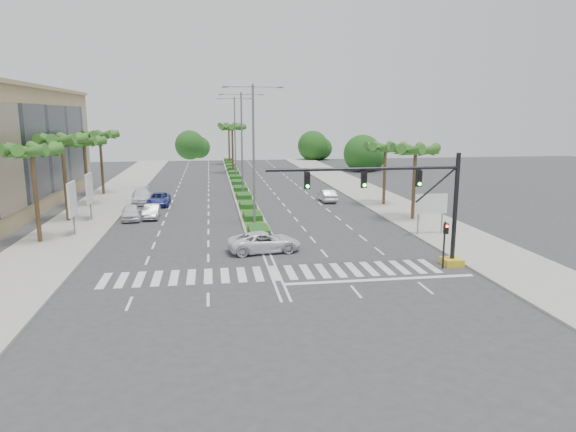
{
  "coord_description": "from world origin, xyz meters",
  "views": [
    {
      "loc": [
        -3.68,
        -29.8,
        9.51
      ],
      "look_at": [
        1.25,
        2.7,
        3.0
      ],
      "focal_mm": 32.0,
      "sensor_mm": 36.0,
      "label": 1
    }
  ],
  "objects_px": {
    "car_parked_a": "(131,212)",
    "car_parked_d": "(142,196)",
    "car_right": "(327,196)",
    "car_parked_c": "(159,199)",
    "car_parked_b": "(152,211)",
    "car_crossing": "(264,242)"
  },
  "relations": [
    {
      "from": "car_parked_c",
      "to": "car_right",
      "type": "bearing_deg",
      "value": -1.32
    },
    {
      "from": "car_parked_a",
      "to": "car_crossing",
      "type": "xyz_separation_m",
      "value": [
        10.95,
        -13.01,
        0.02
      ]
    },
    {
      "from": "car_parked_d",
      "to": "car_crossing",
      "type": "relative_size",
      "value": 1.02
    },
    {
      "from": "car_parked_a",
      "to": "car_parked_c",
      "type": "distance_m",
      "value": 7.72
    },
    {
      "from": "car_crossing",
      "to": "car_parked_d",
      "type": "bearing_deg",
      "value": 18.94
    },
    {
      "from": "car_parked_b",
      "to": "car_crossing",
      "type": "bearing_deg",
      "value": -56.96
    },
    {
      "from": "car_parked_d",
      "to": "car_crossing",
      "type": "bearing_deg",
      "value": -71.39
    },
    {
      "from": "car_parked_b",
      "to": "car_crossing",
      "type": "distance_m",
      "value": 16.35
    },
    {
      "from": "car_parked_d",
      "to": "car_right",
      "type": "relative_size",
      "value": 1.29
    },
    {
      "from": "car_parked_d",
      "to": "car_right",
      "type": "distance_m",
      "value": 20.38
    },
    {
      "from": "car_crossing",
      "to": "car_right",
      "type": "xyz_separation_m",
      "value": [
        9.16,
        20.24,
        -0.04
      ]
    },
    {
      "from": "car_parked_a",
      "to": "car_parked_c",
      "type": "bearing_deg",
      "value": 68.91
    },
    {
      "from": "car_parked_d",
      "to": "car_parked_a",
      "type": "bearing_deg",
      "value": -96.88
    },
    {
      "from": "car_parked_d",
      "to": "car_crossing",
      "type": "xyz_separation_m",
      "value": [
        11.12,
        -22.29,
        -0.05
      ]
    },
    {
      "from": "car_parked_d",
      "to": "car_right",
      "type": "height_order",
      "value": "car_parked_d"
    },
    {
      "from": "car_parked_b",
      "to": "car_crossing",
      "type": "xyz_separation_m",
      "value": [
        9.15,
        -13.55,
        0.07
      ]
    },
    {
      "from": "car_parked_a",
      "to": "car_parked_d",
      "type": "distance_m",
      "value": 9.28
    },
    {
      "from": "car_right",
      "to": "car_parked_b",
      "type": "bearing_deg",
      "value": 19.45
    },
    {
      "from": "car_parked_a",
      "to": "car_right",
      "type": "relative_size",
      "value": 1.0
    },
    {
      "from": "car_crossing",
      "to": "car_parked_a",
      "type": "bearing_deg",
      "value": 32.53
    },
    {
      "from": "car_parked_a",
      "to": "car_parked_c",
      "type": "relative_size",
      "value": 0.85
    },
    {
      "from": "car_parked_c",
      "to": "car_crossing",
      "type": "xyz_separation_m",
      "value": [
        9.13,
        -20.51,
        0.05
      ]
    }
  ]
}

